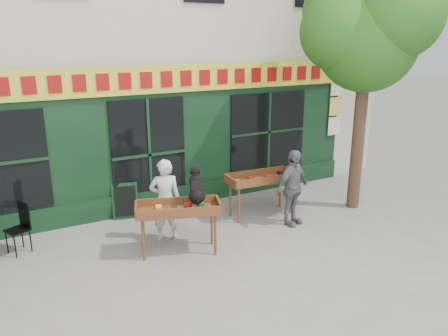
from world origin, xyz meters
The scene contains 9 objects.
ground centered at (0.00, 0.00, 0.00)m, with size 80.00×80.00×0.00m, color slate.
street_tree centered at (4.34, 0.36, 4.11)m, with size 3.05×2.90×5.60m.
book_cart_center centered at (-0.24, 0.11, 0.82)m, with size 1.62×1.06×0.99m.
dog centered at (0.11, 0.06, 1.29)m, with size 0.34×0.60×0.60m, color black, non-canonical shape.
woman centered at (-0.24, 0.76, 0.83)m, with size 0.60×0.40×1.65m, color silver.
book_cart_right centered at (2.09, 0.92, 0.82)m, with size 1.54×0.73×0.99m.
man_right centered at (2.39, 0.17, 0.82)m, with size 0.96×0.40×1.64m, color slate.
bistro_chair_right centered at (-2.79, 1.57, 0.56)m, with size 0.48×0.48×0.95m.
chalkboard centered at (-0.65, 2.19, 0.40)m, with size 0.59×0.32×0.79m.
Camera 1 is at (-3.03, -6.79, 3.85)m, focal length 35.00 mm.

